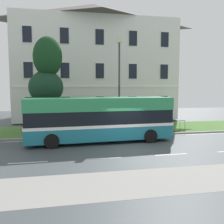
# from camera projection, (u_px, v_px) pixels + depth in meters

# --- Properties ---
(ground_plane) EXTENTS (60.00, 56.00, 0.18)m
(ground_plane) POSITION_uv_depth(u_px,v_px,m) (126.00, 145.00, 17.01)
(ground_plane) COLOR #40464A
(georgian_townhouse) EXTENTS (18.92, 9.54, 14.04)m
(georgian_townhouse) POSITION_uv_depth(u_px,v_px,m) (94.00, 61.00, 31.38)
(georgian_townhouse) COLOR silver
(georgian_townhouse) RESTS_ON ground_plane
(iron_verge_railing) EXTENTS (12.49, 0.04, 0.97)m
(iron_verge_railing) POSITION_uv_depth(u_px,v_px,m) (114.00, 128.00, 20.08)
(iron_verge_railing) COLOR black
(iron_verge_railing) RESTS_ON ground_plane
(evergreen_tree) EXTENTS (3.43, 3.43, 8.16)m
(evergreen_tree) POSITION_uv_depth(u_px,v_px,m) (47.00, 94.00, 20.87)
(evergreen_tree) COLOR #423328
(evergreen_tree) RESTS_ON ground_plane
(single_decker_bus) EXTENTS (10.45, 3.05, 3.18)m
(single_decker_bus) POSITION_uv_depth(u_px,v_px,m) (100.00, 119.00, 17.71)
(single_decker_bus) COLOR #1C6F82
(single_decker_bus) RESTS_ON ground_plane
(street_lamp_post) EXTENTS (0.36, 0.24, 7.83)m
(street_lamp_post) POSITION_uv_depth(u_px,v_px,m) (119.00, 80.00, 20.85)
(street_lamp_post) COLOR #333338
(street_lamp_post) RESTS_ON ground_plane
(litter_bin) EXTENTS (0.52, 0.52, 1.19)m
(litter_bin) POSITION_uv_depth(u_px,v_px,m) (150.00, 124.00, 21.46)
(litter_bin) COLOR black
(litter_bin) RESTS_ON ground_plane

